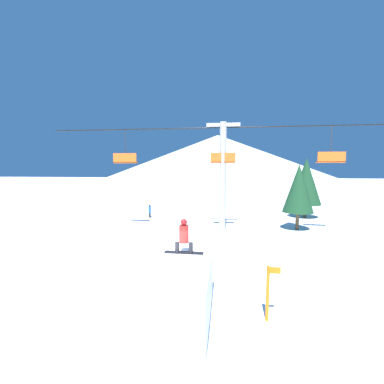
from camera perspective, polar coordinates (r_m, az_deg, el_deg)
name	(u,v)px	position (r m, az deg, el deg)	size (l,w,h in m)	color
ground_plane	(154,311)	(9.31, -8.40, -24.62)	(220.00, 220.00, 0.00)	white
mountain_ridge	(218,159)	(81.38, 5.71, 7.31)	(76.55, 76.55, 14.72)	silver
snow_ramp	(172,293)	(8.40, -4.48, -21.54)	(2.30, 3.68, 1.69)	white
snowboarder	(184,237)	(9.02, -1.82, -9.87)	(1.37, 0.33, 1.21)	black
chairlift	(223,168)	(18.81, 6.87, 5.31)	(25.92, 0.49, 7.91)	#9E9EA3
pine_tree_near	(298,188)	(20.56, 22.58, 0.74)	(2.22, 2.22, 4.92)	#4C3823
pine_tree_far	(306,181)	(25.95, 23.97, 2.16)	(2.80, 2.80, 5.53)	#4C3823
trail_marker	(268,292)	(8.60, 16.56, -20.53)	(0.41, 0.10, 1.72)	orange
distant_skier	(150,211)	(24.28, -9.37, -4.09)	(0.24, 0.24, 1.23)	black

